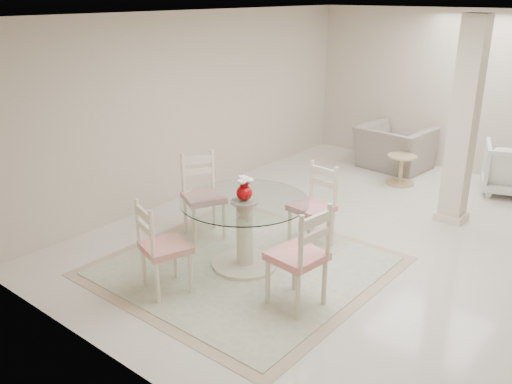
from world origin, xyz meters
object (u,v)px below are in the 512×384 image
Objects in this scene: red_vase at (244,189)px; recliner_taupe at (394,148)px; dining_table at (245,233)px; dining_chair_north at (316,200)px; dining_chair_west at (202,189)px; dining_chair_south at (158,241)px; side_table at (401,171)px; column at (464,123)px; dining_chair_east at (303,250)px.

red_vase is 0.23× the size of recliner_taupe.
dining_chair_north is at bearing 73.48° from dining_table.
dining_chair_north is 0.95× the size of dining_chair_west.
dining_chair_south is at bearing -107.40° from red_vase.
side_table is (0.12, 3.74, -0.19)m from dining_table.
dining_chair_west is at bearing 161.95° from red_vase.
side_table is at bearing 88.17° from dining_table.
side_table is (0.47, -0.69, -0.15)m from recliner_taupe.
column is 2.33× the size of recliner_taupe.
column is 9.99× the size of red_vase.
column reaches higher than dining_table.
dining_chair_west is at bearing -132.11° from column.
dining_chair_north is at bearing 73.53° from red_vase.
dining_chair_east is 1.46m from dining_chair_south.
dining_chair_south is at bearing -125.03° from dining_chair_west.
dining_chair_east is 1.45m from dining_chair_north.
dining_chair_east is 4.92m from recliner_taupe.
dining_chair_west is at bearing -100.69° from dining_chair_east.
dining_chair_north is (0.29, 0.98, 0.18)m from dining_table.
dining_chair_north is 3.52m from recliner_taupe.
dining_chair_east is 1.07× the size of dining_chair_north.
dining_chair_north reaches higher than red_vase.
dining_chair_west reaches higher than dining_table.
dining_chair_west is at bearing -44.36° from dining_chair_south.
dining_chair_east is (0.98, -0.29, 0.22)m from dining_table.
dining_chair_south reaches higher than dining_table.
dining_table is 1.19× the size of dining_chair_west.
side_table is at bearing 88.19° from red_vase.
dining_table is 1.04m from dining_chair_south.
dining_chair_east is at bearing -16.47° from red_vase.
dining_chair_north is 1.01× the size of dining_chair_south.
red_vase is 1.08m from dining_chair_north.
dining_chair_north is at bearing -34.82° from dining_chair_west.
dining_table is at bearing -99.96° from dining_chair_north.
dining_table is at bearing -114.66° from column.
recliner_taupe is at bearing 124.26° from side_table.
side_table is at bearing 9.85° from dining_chair_west.
dining_chair_north is 2.79m from side_table.
recliner_taupe is (-0.64, 3.45, -0.22)m from dining_chair_north.
dining_table is 3.75m from side_table.
dining_table is at bearing -89.10° from dining_chair_south.
dining_table reaches higher than side_table.
dining_table is 0.53m from red_vase.
recliner_taupe is at bearing -71.24° from dining_chair_south.
dining_table is 1.27× the size of dining_chair_south.
dining_chair_east reaches higher than dining_chair_north.
dining_chair_south is (-0.31, -0.98, -0.36)m from red_vase.
column reaches higher than dining_chair_east.
red_vase is 1.08m from dining_chair_west.
dining_chair_east is at bearing 110.39° from recliner_taupe.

